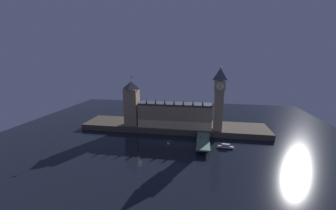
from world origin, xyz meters
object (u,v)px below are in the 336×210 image
(victoria_tower, at_px, (132,103))
(street_lamp_near, at_px, (197,142))
(car_northbound_lead, at_px, (200,138))
(boat_downstream, at_px, (226,147))
(pedestrian_near_rail, at_px, (197,143))
(street_lamp_mid, at_px, (210,137))
(clock_tower, at_px, (219,97))
(street_lamp_far, at_px, (198,131))
(pedestrian_mid_walk, at_px, (209,139))

(victoria_tower, bearing_deg, street_lamp_near, -31.84)
(car_northbound_lead, xyz_separation_m, boat_downstream, (24.26, -7.25, -4.79))
(pedestrian_near_rail, bearing_deg, car_northbound_lead, 78.09)
(car_northbound_lead, distance_m, street_lamp_mid, 10.36)
(clock_tower, relative_size, pedestrian_near_rail, 42.75)
(car_northbound_lead, distance_m, street_lamp_far, 11.18)
(victoria_tower, height_order, car_northbound_lead, victoria_tower)
(boat_downstream, bearing_deg, pedestrian_near_rail, -167.47)
(street_lamp_mid, bearing_deg, street_lamp_near, -129.16)
(pedestrian_near_rail, relative_size, street_lamp_mid, 0.26)
(pedestrian_mid_walk, xyz_separation_m, boat_downstream, (15.87, -4.68, -5.05))
(clock_tower, height_order, street_lamp_far, clock_tower)
(victoria_tower, bearing_deg, clock_tower, -1.71)
(clock_tower, relative_size, street_lamp_near, 10.52)
(pedestrian_near_rail, xyz_separation_m, boat_downstream, (27.05, 6.01, -4.94))
(pedestrian_mid_walk, xyz_separation_m, street_lamp_far, (-11.59, 12.84, 2.80))
(street_lamp_far, relative_size, boat_downstream, 0.36)
(street_lamp_near, bearing_deg, street_lamp_mid, 50.84)
(pedestrian_mid_walk, bearing_deg, car_northbound_lead, 162.97)
(street_lamp_mid, bearing_deg, victoria_tower, 159.36)
(clock_tower, xyz_separation_m, street_lamp_mid, (-9.41, -31.21, -34.06))
(street_lamp_mid, bearing_deg, clock_tower, 73.22)
(clock_tower, distance_m, pedestrian_mid_walk, 48.23)
(victoria_tower, bearing_deg, street_lamp_mid, -20.64)
(clock_tower, relative_size, car_northbound_lead, 17.74)
(victoria_tower, xyz_separation_m, car_northbound_lead, (81.97, -29.74, -26.36))
(victoria_tower, distance_m, car_northbound_lead, 91.09)
(pedestrian_near_rail, relative_size, street_lamp_far, 0.27)
(street_lamp_mid, xyz_separation_m, street_lamp_far, (-11.99, 14.72, -0.15))
(pedestrian_near_rail, height_order, pedestrian_mid_walk, pedestrian_mid_walk)
(car_northbound_lead, relative_size, street_lamp_near, 0.59)
(street_lamp_far, bearing_deg, pedestrian_mid_walk, -47.94)
(pedestrian_mid_walk, relative_size, boat_downstream, 0.11)
(boat_downstream, bearing_deg, street_lamp_mid, 169.72)
(street_lamp_near, relative_size, street_lamp_mid, 1.07)
(car_northbound_lead, xyz_separation_m, street_lamp_far, (-3.20, 10.27, 3.06))
(car_northbound_lead, xyz_separation_m, street_lamp_mid, (8.79, -4.45, 3.21))
(victoria_tower, xyz_separation_m, pedestrian_near_rail, (79.17, -43.01, -26.20))
(clock_tower, height_order, car_northbound_lead, clock_tower)
(clock_tower, height_order, victoria_tower, clock_tower)
(victoria_tower, relative_size, car_northbound_lead, 14.69)
(pedestrian_near_rail, bearing_deg, street_lamp_far, 90.97)
(street_lamp_near, relative_size, boat_downstream, 0.40)
(car_northbound_lead, bearing_deg, street_lamp_mid, -26.84)
(victoria_tower, bearing_deg, pedestrian_near_rail, -28.51)
(street_lamp_mid, bearing_deg, car_northbound_lead, 153.16)
(clock_tower, xyz_separation_m, boat_downstream, (6.06, -34.01, -42.05))
(car_northbound_lead, relative_size, street_lamp_mid, 0.63)
(street_lamp_near, height_order, street_lamp_mid, street_lamp_near)
(clock_tower, xyz_separation_m, pedestrian_near_rail, (-21.00, -40.03, -37.11))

